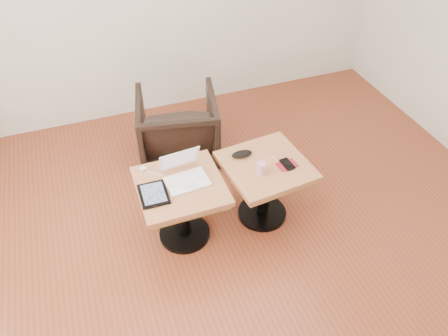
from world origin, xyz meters
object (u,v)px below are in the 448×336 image
object	(u,v)px
striped_cup	(261,168)
armchair	(178,128)
side_table_right	(265,177)
side_table_left	(181,198)
laptop	(184,174)

from	to	relation	value
striped_cup	armchair	xyz separation A→B (m)	(-0.34, 1.03, -0.27)
side_table_right	armchair	distance (m)	1.04
side_table_left	laptop	xyz separation A→B (m)	(0.05, 0.04, 0.18)
side_table_right	laptop	size ratio (longest dim) A/B	2.05
side_table_right	armchair	xyz separation A→B (m)	(-0.42, 0.95, -0.09)
laptop	striped_cup	distance (m)	0.54
side_table_left	armchair	bearing A→B (deg)	76.18
side_table_left	armchair	xyz separation A→B (m)	(0.23, 0.94, -0.09)
side_table_left	striped_cup	bearing A→B (deg)	-8.62
side_table_right	striped_cup	distance (m)	0.21
striped_cup	laptop	bearing A→B (deg)	166.26
laptop	striped_cup	size ratio (longest dim) A/B	3.54
side_table_right	laptop	xyz separation A→B (m)	(-0.60, 0.05, 0.18)
side_table_right	striped_cup	size ratio (longest dim) A/B	7.28
armchair	striped_cup	bearing A→B (deg)	120.09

